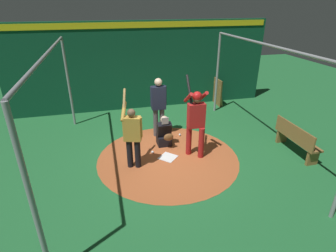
{
  "coord_description": "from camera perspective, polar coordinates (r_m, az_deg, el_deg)",
  "views": [
    {
      "loc": [
        6.05,
        -1.51,
        3.87
      ],
      "look_at": [
        0.0,
        0.0,
        0.95
      ],
      "focal_mm": 28.7,
      "sensor_mm": 36.0,
      "label": 1
    }
  ],
  "objects": [
    {
      "name": "baseball_2",
      "position": [
        7.52,
        -3.32,
        -5.55
      ],
      "size": [
        0.07,
        0.07,
        0.07
      ],
      "primitive_type": "sphere",
      "color": "white",
      "rests_on": "dirt_circle"
    },
    {
      "name": "ground_plane",
      "position": [
        7.34,
        0.0,
        -6.73
      ],
      "size": [
        25.85,
        25.85,
        0.0
      ],
      "primitive_type": "plane",
      "color": "#216633"
    },
    {
      "name": "dirt_circle",
      "position": [
        7.34,
        0.0,
        -6.71
      ],
      "size": [
        3.79,
        3.79,
        0.01
      ],
      "primitive_type": "cylinder",
      "color": "#AD562D",
      "rests_on": "ground"
    },
    {
      "name": "umpire",
      "position": [
        8.11,
        -2.01,
        4.66
      ],
      "size": [
        0.23,
        0.49,
        1.84
      ],
      "color": "#4C4C51",
      "rests_on": "ground"
    },
    {
      "name": "home_plate",
      "position": [
        7.33,
        0.0,
        -6.65
      ],
      "size": [
        0.59,
        0.59,
        0.01
      ],
      "primitive_type": "cube",
      "rotation": [
        0.0,
        0.0,
        0.79
      ],
      "color": "white",
      "rests_on": "dirt_circle"
    },
    {
      "name": "catcher",
      "position": [
        7.78,
        -0.76,
        -1.69
      ],
      "size": [
        0.58,
        0.4,
        0.93
      ],
      "color": "black",
      "rests_on": "ground"
    },
    {
      "name": "back_wall",
      "position": [
        10.42,
        -5.5,
        12.6
      ],
      "size": [
        0.22,
        9.85,
        3.25
      ],
      "color": "#0F472D",
      "rests_on": "ground"
    },
    {
      "name": "baseball_0",
      "position": [
        8.03,
        -0.47,
        -3.37
      ],
      "size": [
        0.07,
        0.07,
        0.07
      ],
      "primitive_type": "sphere",
      "color": "white",
      "rests_on": "dirt_circle"
    },
    {
      "name": "bat_rack",
      "position": [
        11.32,
        10.1,
        7.3
      ],
      "size": [
        1.18,
        0.21,
        1.05
      ],
      "color": "olive",
      "rests_on": "ground"
    },
    {
      "name": "visitor",
      "position": [
        6.59,
        -7.57,
        -1.77
      ],
      "size": [
        0.63,
        0.51,
        1.97
      ],
      "rotation": [
        0.0,
        0.0,
        -0.3
      ],
      "color": "black",
      "rests_on": "ground"
    },
    {
      "name": "cage_frame",
      "position": [
        6.5,
        0.0,
        8.9
      ],
      "size": [
        5.9,
        5.25,
        2.9
      ],
      "color": "gray",
      "rests_on": "ground"
    },
    {
      "name": "bench",
      "position": [
        8.15,
        25.53,
        -2.47
      ],
      "size": [
        1.52,
        0.36,
        0.85
      ],
      "color": "olive",
      "rests_on": "ground"
    },
    {
      "name": "batter",
      "position": [
        6.98,
        5.93,
        1.75
      ],
      "size": [
        0.68,
        0.49,
        2.16
      ],
      "color": "maroon",
      "rests_on": "ground"
    },
    {
      "name": "baseball_1",
      "position": [
        8.46,
        2.51,
        -1.86
      ],
      "size": [
        0.07,
        0.07,
        0.07
      ],
      "primitive_type": "sphere",
      "color": "white",
      "rests_on": "dirt_circle"
    }
  ]
}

